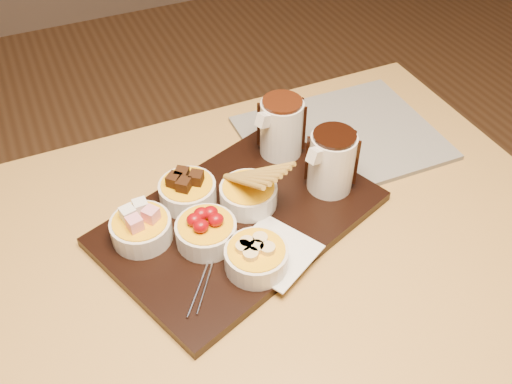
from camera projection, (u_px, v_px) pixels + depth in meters
name	position (u px, v px, depth m)	size (l,w,h in m)	color
dining_table	(234.00, 292.00, 1.00)	(1.20, 0.80, 0.75)	#BD9046
serving_board	(240.00, 218.00, 0.99)	(0.46, 0.30, 0.02)	black
napkin	(274.00, 252.00, 0.92)	(0.12, 0.12, 0.00)	white
bowl_marshmallows	(142.00, 229.00, 0.93)	(0.10, 0.10, 0.04)	silver
bowl_cake	(188.00, 192.00, 0.99)	(0.10, 0.10, 0.04)	silver
bowl_strawberries	(206.00, 233.00, 0.92)	(0.10, 0.10, 0.04)	silver
bowl_biscotti	(248.00, 195.00, 0.99)	(0.10, 0.10, 0.04)	silver
bowl_bananas	(256.00, 258.00, 0.88)	(0.10, 0.10, 0.04)	silver
pitcher_dark_chocolate	(332.00, 162.00, 0.99)	(0.08, 0.08, 0.11)	silver
pitcher_milk_chocolate	(281.00, 128.00, 1.07)	(0.08, 0.08, 0.11)	silver
fondue_skewers	(212.00, 251.00, 0.91)	(0.26, 0.03, 0.01)	silver
newspaper	(341.00, 138.00, 1.16)	(0.38, 0.30, 0.01)	beige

